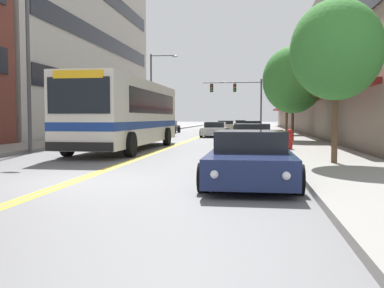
{
  "coord_description": "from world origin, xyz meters",
  "views": [
    {
      "loc": [
        4.33,
        -9.74,
        1.55
      ],
      "look_at": [
        0.16,
        19.45,
        -0.26
      ],
      "focal_mm": 40.0,
      "sensor_mm": 36.0,
      "label": 1
    }
  ],
  "objects": [
    {
      "name": "storefront_row_right",
      "position": [
        12.88,
        37.0,
        5.19
      ],
      "size": [
        9.1,
        68.0,
        10.4
      ],
      "color": "gray",
      "rests_on": "ground_plane"
    },
    {
      "name": "street_lamp_left_far",
      "position": [
        -4.9,
        30.15,
        4.57
      ],
      "size": [
        2.68,
        0.28,
        7.56
      ],
      "color": "#47474C",
      "rests_on": "ground_plane"
    },
    {
      "name": "street_tree_right_far",
      "position": [
        7.13,
        27.21,
        3.69
      ],
      "size": [
        2.73,
        2.73,
        5.04
      ],
      "color": "brown",
      "rests_on": "sidewalk_right"
    },
    {
      "name": "centre_line",
      "position": [
        0.0,
        37.0,
        0.0
      ],
      "size": [
        0.34,
        106.0,
        0.01
      ],
      "color": "yellow",
      "rests_on": "ground_plane"
    },
    {
      "name": "street_lamp_left_near",
      "position": [
        -5.05,
        7.67,
        5.17
      ],
      "size": [
        2.11,
        0.28,
        8.84
      ],
      "color": "#47474C",
      "rests_on": "ground_plane"
    },
    {
      "name": "car_dark_grey_moving_second",
      "position": [
        2.44,
        55.81,
        0.57
      ],
      "size": [
        2.0,
        4.76,
        1.18
      ],
      "color": "#38383D",
      "rests_on": "ground_plane"
    },
    {
      "name": "street_tree_right_near",
      "position": [
        6.83,
        3.94,
        3.61
      ],
      "size": [
        2.79,
        2.79,
        5.0
      ],
      "color": "brown",
      "rests_on": "sidewalk_right"
    },
    {
      "name": "street_tree_right_mid",
      "position": [
        6.75,
        17.4,
        3.88
      ],
      "size": [
        3.74,
        3.74,
        5.79
      ],
      "color": "brown",
      "rests_on": "sidewalk_right"
    },
    {
      "name": "fire_hydrant",
      "position": [
        5.95,
        9.68,
        0.6
      ],
      "size": [
        0.34,
        0.26,
        0.9
      ],
      "color": "red",
      "rests_on": "sidewalk_right"
    },
    {
      "name": "ground_plane",
      "position": [
        0.0,
        37.0,
        0.0
      ],
      "size": [
        240.0,
        240.0,
        0.0
      ],
      "primitive_type": "plane",
      "color": "slate"
    },
    {
      "name": "car_charcoal_parked_left_mid",
      "position": [
        -4.32,
        32.98,
        0.58
      ],
      "size": [
        2.18,
        4.32,
        1.23
      ],
      "color": "#232328",
      "rests_on": "ground_plane"
    },
    {
      "name": "traffic_signal_mast",
      "position": [
        2.85,
        38.8,
        4.21
      ],
      "size": [
        6.63,
        0.38,
        5.87
      ],
      "color": "#47474C",
      "rests_on": "ground_plane"
    },
    {
      "name": "car_navy_parked_right_foreground",
      "position": [
        4.28,
        0.46,
        0.58
      ],
      "size": [
        2.15,
        4.62,
        1.24
      ],
      "color": "#19234C",
      "rests_on": "ground_plane"
    },
    {
      "name": "city_bus",
      "position": [
        -1.75,
        10.6,
        1.85
      ],
      "size": [
        2.92,
        11.84,
        3.28
      ],
      "color": "silver",
      "rests_on": "ground_plane"
    },
    {
      "name": "sidewalk_right",
      "position": [
        7.07,
        37.0,
        0.08
      ],
      "size": [
        3.14,
        106.0,
        0.16
      ],
      "color": "gray",
      "rests_on": "ground_plane"
    },
    {
      "name": "sidewalk_left",
      "position": [
        -7.07,
        37.0,
        0.08
      ],
      "size": [
        3.14,
        106.0,
        0.16
      ],
      "color": "gray",
      "rests_on": "ground_plane"
    },
    {
      "name": "car_beige_parked_right_far",
      "position": [
        4.29,
        9.37,
        0.6
      ],
      "size": [
        2.04,
        4.51,
        1.28
      ],
      "color": "#BCAD89",
      "rests_on": "ground_plane"
    },
    {
      "name": "car_black_parked_right_mid",
      "position": [
        4.28,
        35.69,
        0.58
      ],
      "size": [
        2.21,
        4.31,
        1.22
      ],
      "color": "black",
      "rests_on": "ground_plane"
    },
    {
      "name": "car_silver_moving_third",
      "position": [
        1.25,
        25.05,
        0.57
      ],
      "size": [
        2.12,
        4.55,
        1.21
      ],
      "color": "#B7B7BC",
      "rests_on": "ground_plane"
    },
    {
      "name": "car_champagne_moving_lead",
      "position": [
        1.19,
        39.92,
        0.59
      ],
      "size": [
        2.21,
        4.7,
        1.22
      ],
      "color": "beige",
      "rests_on": "ground_plane"
    }
  ]
}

